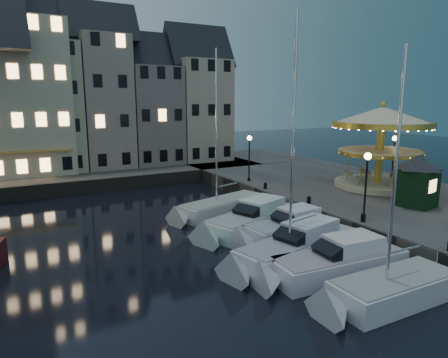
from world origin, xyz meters
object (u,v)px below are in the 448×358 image
streetlamp_d (394,152)px  motorboat_b (332,264)px  streetlamp_b (366,176)px  streetlamp_c (249,152)px  motorboat_c (294,248)px  bollard_d (265,185)px  motorboat_a (386,292)px  motorboat_f (218,208)px  motorboat_d (285,230)px  carousel (381,131)px  bollard_b (363,217)px  ticket_kiosk (419,172)px  motorboat_e (250,221)px  bollard_c (309,199)px

streetlamp_d → motorboat_b: streetlamp_d is taller
streetlamp_b → streetlamp_c: 13.50m
streetlamp_c → motorboat_c: (-6.04, -14.20, -3.34)m
bollard_d → motorboat_a: bearing=-107.2°
motorboat_c → motorboat_f: motorboat_c is taller
streetlamp_c → motorboat_d: (-4.59, -11.44, -3.38)m
streetlamp_b → carousel: bearing=36.0°
bollard_b → motorboat_d: size_ratio=0.08×
motorboat_c → carousel: (14.36, 6.75, 5.36)m
streetlamp_d → motorboat_f: motorboat_f is taller
motorboat_d → ticket_kiosk: ticket_kiosk is taller
bollard_d → carousel: 10.72m
motorboat_b → ticket_kiosk: (11.28, 3.63, 3.10)m
motorboat_a → motorboat_c: (-0.35, 5.75, 0.14)m
motorboat_e → streetlamp_d: bearing=7.7°
motorboat_b → motorboat_a: bearing=-88.5°
streetlamp_d → motorboat_c: bearing=-156.0°
carousel → bollard_d: bearing=156.1°
streetlamp_b → bollard_b: 2.54m
bollard_b → motorboat_d: motorboat_d is taller
streetlamp_c → bollard_c: 9.34m
streetlamp_d → bollard_c: (-11.90, -2.50, -2.41)m
motorboat_c → motorboat_b: bearing=-84.1°
bollard_c → carousel: (8.93, 1.54, 4.43)m
motorboat_e → carousel: (13.77, 1.30, 5.39)m
streetlamp_b → bollard_c: streetlamp_b is taller
bollard_d → motorboat_d: size_ratio=0.08×
bollard_c → motorboat_a: (-5.09, -10.95, -1.06)m
streetlamp_d → carousel: carousel is taller
streetlamp_b → ticket_kiosk: streetlamp_b is taller
motorboat_b → ticket_kiosk: size_ratio=1.99×
motorboat_d → ticket_kiosk: size_ratio=1.74×
bollard_d → motorboat_e: (-4.84, -5.25, -0.96)m
motorboat_c → streetlamp_d: bearing=24.0°
bollard_c → motorboat_b: (-5.17, -7.81, -0.96)m
motorboat_b → motorboat_c: motorboat_c is taller
streetlamp_c → motorboat_b: bearing=-108.9°
bollard_b → carousel: 11.92m
streetlamp_b → streetlamp_d: same height
bollard_d → ticket_kiosk: ticket_kiosk is taller
streetlamp_b → bollard_d: (-0.60, 10.00, -2.41)m
motorboat_e → motorboat_f: (-0.19, 4.21, -0.12)m
motorboat_a → motorboat_f: bearing=89.8°
motorboat_c → ticket_kiosk: 11.99m
motorboat_c → motorboat_d: bearing=62.3°
motorboat_c → motorboat_d: (1.45, 2.76, -0.04)m
streetlamp_c → motorboat_b: streetlamp_c is taller
bollard_d → ticket_kiosk: (6.11, -9.68, 2.14)m
motorboat_f → motorboat_d: bearing=-81.4°
carousel → streetlamp_d: bearing=17.8°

